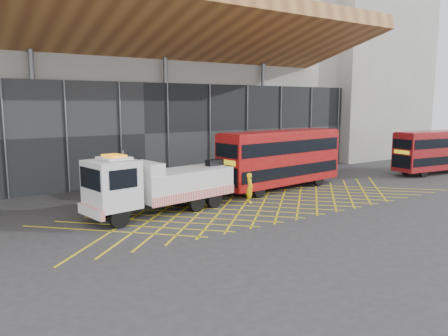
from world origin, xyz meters
TOP-DOWN VIEW (x-y plane):
  - ground_plane at (0.00, 0.00)m, footprint 120.00×120.00m
  - road_markings at (5.60, 0.00)m, footprint 27.96×7.16m
  - construction_building at (1.92, 18.40)m, footprint 55.00×23.97m
  - east_building at (32.00, 16.00)m, footprint 15.00×12.00m
  - recovery_truck at (-1.30, 1.91)m, footprint 10.83×3.96m
  - bus_towed at (9.57, 3.69)m, footprint 10.96×3.73m
  - bus_second at (26.47, 1.40)m, footprint 9.75×3.20m
  - worker at (4.87, 1.31)m, footprint 0.70×0.83m

SIDE VIEW (x-z plane):
  - ground_plane at x=0.00m, z-range 0.00..0.00m
  - road_markings at x=5.60m, z-range 0.00..0.01m
  - worker at x=4.87m, z-range 0.00..1.94m
  - recovery_truck at x=-1.30m, z-range -0.14..3.61m
  - bus_second at x=26.47m, z-range 0.22..4.11m
  - bus_towed at x=9.57m, z-range 0.24..4.62m
  - construction_building at x=1.92m, z-range -0.02..17.98m
  - east_building at x=32.00m, z-range 0.00..20.00m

